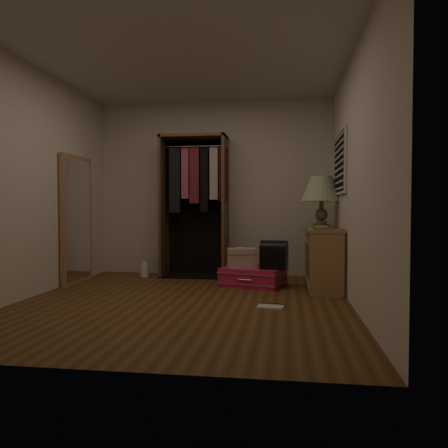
# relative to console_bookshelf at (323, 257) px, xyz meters

# --- Properties ---
(ground) EXTENTS (4.00, 4.00, 0.00)m
(ground) POSITION_rel_console_bookshelf_xyz_m (-1.54, -1.04, -0.39)
(ground) COLOR #563718
(ground) RESTS_ON ground
(room_walls) EXTENTS (3.52, 4.02, 2.60)m
(room_walls) POSITION_rel_console_bookshelf_xyz_m (-1.46, -0.99, 1.11)
(room_walls) COLOR silver
(room_walls) RESTS_ON ground
(console_bookshelf) EXTENTS (0.42, 1.12, 0.75)m
(console_bookshelf) POSITION_rel_console_bookshelf_xyz_m (0.00, 0.00, 0.00)
(console_bookshelf) COLOR #A77F51
(console_bookshelf) RESTS_ON ground
(open_wardrobe) EXTENTS (0.96, 0.50, 2.05)m
(open_wardrobe) POSITION_rel_console_bookshelf_xyz_m (-1.77, 0.74, 0.82)
(open_wardrobe) COLOR brown
(open_wardrobe) RESTS_ON ground
(floor_mirror) EXTENTS (0.06, 0.80, 1.70)m
(floor_mirror) POSITION_rel_console_bookshelf_xyz_m (-3.24, -0.04, 0.46)
(floor_mirror) COLOR tan
(floor_mirror) RESTS_ON ground
(pink_suitcase) EXTENTS (0.90, 0.76, 0.24)m
(pink_suitcase) POSITION_rel_console_bookshelf_xyz_m (-0.87, 0.04, -0.27)
(pink_suitcase) COLOR #D91A52
(pink_suitcase) RESTS_ON ground
(train_case) EXTENTS (0.41, 0.33, 0.26)m
(train_case) POSITION_rel_console_bookshelf_xyz_m (-1.02, 0.02, -0.03)
(train_case) COLOR #C0AE93
(train_case) RESTS_ON pink_suitcase
(black_bag) EXTENTS (0.36, 0.27, 0.36)m
(black_bag) POSITION_rel_console_bookshelf_xyz_m (-0.61, -0.04, 0.03)
(black_bag) COLOR black
(black_bag) RESTS_ON pink_suitcase
(table_lamp) EXTENTS (0.56, 0.56, 0.67)m
(table_lamp) POSITION_rel_console_bookshelf_xyz_m (0.00, 0.34, 0.85)
(table_lamp) COLOR #4C592B
(table_lamp) RESTS_ON console_bookshelf
(brass_tray) EXTENTS (0.27, 0.27, 0.02)m
(brass_tray) POSITION_rel_console_bookshelf_xyz_m (0.00, -0.27, 0.37)
(brass_tray) COLOR #B07F43
(brass_tray) RESTS_ON console_bookshelf
(ceramic_bowl) EXTENTS (0.19, 0.19, 0.04)m
(ceramic_bowl) POSITION_rel_console_bookshelf_xyz_m (-0.05, -0.35, 0.38)
(ceramic_bowl) COLOR #B0D3B5
(ceramic_bowl) RESTS_ON console_bookshelf
(white_jug) EXTENTS (0.14, 0.14, 0.24)m
(white_jug) POSITION_rel_console_bookshelf_xyz_m (-2.50, 0.56, -0.29)
(white_jug) COLOR white
(white_jug) RESTS_ON ground
(floor_book) EXTENTS (0.28, 0.24, 0.02)m
(floor_book) POSITION_rel_console_bookshelf_xyz_m (-0.61, -1.17, -0.38)
(floor_book) COLOR beige
(floor_book) RESTS_ON ground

